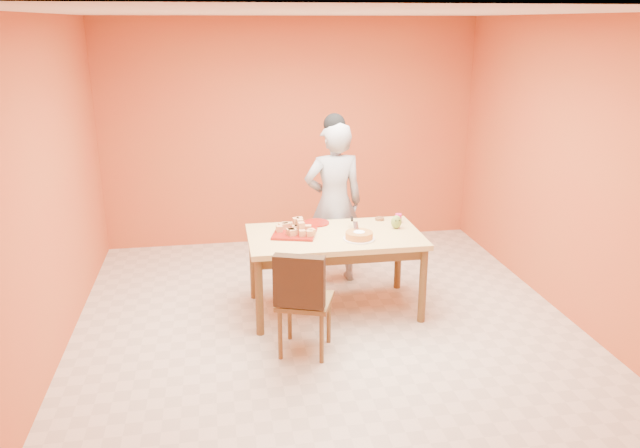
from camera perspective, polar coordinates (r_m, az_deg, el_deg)
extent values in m
plane|color=#BDB5A1|center=(5.67, 0.75, -9.67)|extent=(5.00, 5.00, 0.00)
plane|color=white|center=(5.02, 0.88, 18.78)|extent=(5.00, 5.00, 0.00)
plane|color=#BB572B|center=(7.60, -2.64, 8.28)|extent=(4.50, 0.00, 4.50)
plane|color=#BB572B|center=(5.27, -24.03, 2.34)|extent=(0.00, 5.00, 5.00)
plane|color=#BB572B|center=(6.00, 22.51, 4.29)|extent=(0.00, 5.00, 5.00)
cube|color=#DDBC73|center=(5.77, 1.36, -1.18)|extent=(1.60, 0.90, 0.05)
cube|color=brown|center=(5.80, 1.35, -1.88)|extent=(1.48, 0.78, 0.10)
cylinder|color=brown|center=(5.47, -5.57, -6.69)|extent=(0.07, 0.07, 0.71)
cylinder|color=brown|center=(6.18, -6.12, -3.70)|extent=(0.07, 0.07, 0.71)
cylinder|color=brown|center=(5.75, 9.38, -5.60)|extent=(0.07, 0.07, 0.71)
cylinder|color=brown|center=(6.43, 7.16, -2.88)|extent=(0.07, 0.07, 0.71)
imported|color=gray|center=(6.43, 1.28, 1.89)|extent=(0.64, 0.45, 1.69)
cube|color=maroon|center=(5.76, -2.32, -0.85)|extent=(0.47, 0.47, 0.02)
cylinder|color=maroon|center=(6.07, -0.34, 0.11)|extent=(0.32, 0.32, 0.02)
cylinder|color=white|center=(5.64, 3.59, -1.36)|extent=(0.29, 0.29, 0.01)
cylinder|color=orange|center=(5.62, 3.59, -1.03)|extent=(0.31, 0.31, 0.06)
cube|color=white|center=(5.78, 3.29, -0.13)|extent=(0.08, 0.23, 0.01)
ellipsoid|color=olive|center=(5.95, 6.99, 0.18)|extent=(0.13, 0.11, 0.13)
cylinder|color=#D9206C|center=(6.13, 7.19, 0.52)|extent=(0.07, 0.07, 0.09)
cylinder|color=#351E0E|center=(6.20, 5.46, 0.48)|extent=(0.10, 0.10, 0.03)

